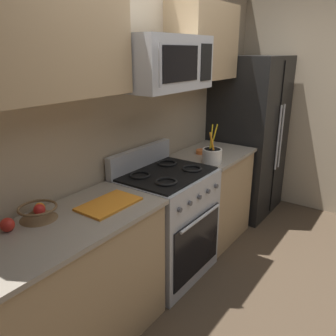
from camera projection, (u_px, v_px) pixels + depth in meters
ground_plane at (239, 302)px, 2.67m from camera, size 16.00×16.00×0.00m
wall_back at (130, 121)px, 2.83m from camera, size 8.00×0.10×2.60m
counter_left at (73, 288)px, 2.13m from camera, size 1.22×0.60×0.91m
range_oven at (166, 223)px, 2.90m from camera, size 0.76×0.64×1.09m
counter_right at (211, 195)px, 3.50m from camera, size 0.78×0.60×0.91m
refrigerator at (248, 137)px, 4.00m from camera, size 0.85×0.71×1.80m
wall_right at (325, 102)px, 3.90m from camera, size 0.10×8.00×2.60m
microwave at (163, 63)px, 2.49m from camera, size 0.77×0.44×0.38m
upper_cabinets_left at (27, 35)px, 1.73m from camera, size 1.21×0.34×0.66m
upper_cabinets_right at (203, 42)px, 3.12m from camera, size 0.77×0.34×0.66m
utensil_crock at (212, 155)px, 3.03m from camera, size 0.17×0.17×0.34m
fruit_basket at (38, 212)px, 2.02m from camera, size 0.23×0.23×0.10m
apple_loose at (7, 225)px, 1.88m from camera, size 0.08×0.08×0.08m
cutting_board at (109, 204)px, 2.21m from camera, size 0.39×0.25×0.02m
prep_bowl at (201, 152)px, 3.31m from camera, size 0.10×0.10×0.04m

